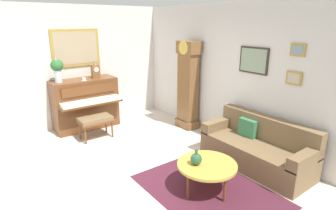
# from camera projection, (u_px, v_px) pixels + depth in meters

# --- Properties ---
(ground_plane) EXTENTS (6.40, 6.00, 0.10)m
(ground_plane) POSITION_uv_depth(u_px,v_px,m) (125.00, 170.00, 4.73)
(ground_plane) COLOR beige
(wall_left) EXTENTS (0.13, 4.90, 2.80)m
(wall_left) POSITION_uv_depth(u_px,v_px,m) (68.00, 67.00, 6.29)
(wall_left) COLOR silver
(wall_left) RESTS_ON ground_plane
(wall_back) EXTENTS (5.30, 0.13, 2.80)m
(wall_back) POSITION_uv_depth(u_px,v_px,m) (224.00, 73.00, 5.67)
(wall_back) COLOR silver
(wall_back) RESTS_ON ground_plane
(area_rug) EXTENTS (2.10, 1.50, 0.01)m
(area_rug) POSITION_uv_depth(u_px,v_px,m) (208.00, 191.00, 4.08)
(area_rug) COLOR #4C1E2D
(area_rug) RESTS_ON ground_plane
(piano) EXTENTS (0.87, 1.44, 1.17)m
(piano) POSITION_uv_depth(u_px,v_px,m) (86.00, 103.00, 6.37)
(piano) COLOR brown
(piano) RESTS_ON ground_plane
(piano_bench) EXTENTS (0.42, 0.70, 0.48)m
(piano_bench) POSITION_uv_depth(u_px,v_px,m) (95.00, 120.00, 5.81)
(piano_bench) COLOR brown
(piano_bench) RESTS_ON ground_plane
(grandfather_clock) EXTENTS (0.52, 0.34, 2.03)m
(grandfather_clock) POSITION_uv_depth(u_px,v_px,m) (188.00, 88.00, 6.29)
(grandfather_clock) COLOR brown
(grandfather_clock) RESTS_ON ground_plane
(couch) EXTENTS (1.90, 0.80, 0.84)m
(couch) POSITION_uv_depth(u_px,v_px,m) (257.00, 148.00, 4.75)
(couch) COLOR brown
(couch) RESTS_ON ground_plane
(coffee_table) EXTENTS (0.88, 0.88, 0.44)m
(coffee_table) POSITION_uv_depth(u_px,v_px,m) (207.00, 165.00, 4.00)
(coffee_table) COLOR gold
(coffee_table) RESTS_ON ground_plane
(mantel_clock) EXTENTS (0.13, 0.18, 0.38)m
(mantel_clock) POSITION_uv_depth(u_px,v_px,m) (96.00, 70.00, 6.32)
(mantel_clock) COLOR brown
(mantel_clock) RESTS_ON piano
(flower_vase) EXTENTS (0.26, 0.26, 0.58)m
(flower_vase) POSITION_uv_depth(u_px,v_px,m) (57.00, 68.00, 5.79)
(flower_vase) COLOR silver
(flower_vase) RESTS_ON piano
(teacup) EXTENTS (0.12, 0.12, 0.06)m
(teacup) POSITION_uv_depth(u_px,v_px,m) (84.00, 79.00, 6.07)
(teacup) COLOR white
(teacup) RESTS_ON piano
(green_jug) EXTENTS (0.17, 0.17, 0.24)m
(green_jug) POSITION_uv_depth(u_px,v_px,m) (196.00, 159.00, 3.94)
(green_jug) COLOR #234C33
(green_jug) RESTS_ON coffee_table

